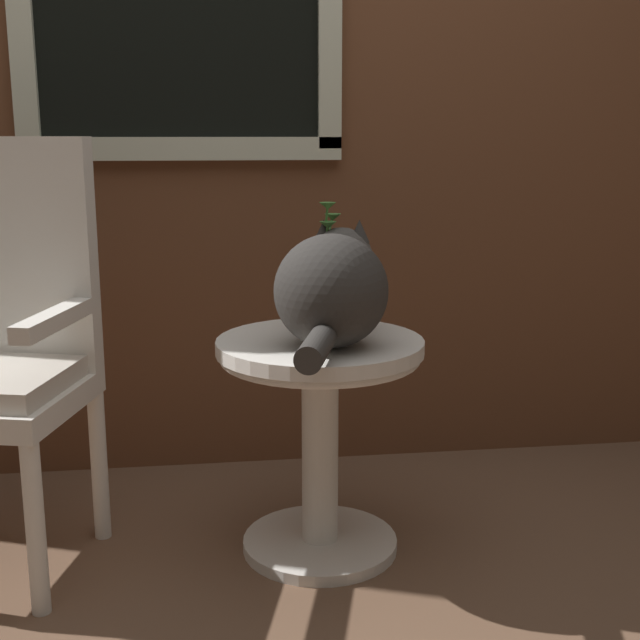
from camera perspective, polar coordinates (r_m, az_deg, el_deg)
ground_plane at (r=2.13m, az=-1.56°, el=-17.95°), size 6.00×6.00×0.00m
back_wall at (r=2.72m, az=-3.99°, el=17.19°), size 4.00×0.07×2.60m
wicker_side_table at (r=2.18m, az=0.00°, el=-5.89°), size 0.53×0.53×0.57m
cat at (r=2.05m, az=0.86°, el=2.28°), size 0.35×0.60×0.29m
pewter_vase_with_ivy at (r=2.24m, az=0.19°, el=1.90°), size 0.13×0.13×0.33m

